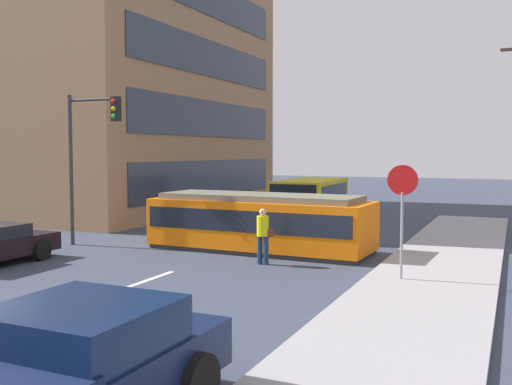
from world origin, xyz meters
The scene contains 13 objects.
ground_plane centered at (0.00, 10.00, 0.00)m, with size 120.00×120.00×0.00m, color #353D4F.
sidewalk_curb_right centered at (6.80, 6.00, 0.07)m, with size 3.20×36.00×0.14m, color #989599.
lane_stripe_1 centered at (0.00, 2.00, 0.01)m, with size 0.16×2.40×0.01m, color silver.
lane_stripe_2 centered at (0.00, 6.00, 0.01)m, with size 0.16×2.40×0.01m, color silver.
lane_stripe_3 centered at (0.00, 17.42, 0.01)m, with size 0.16×2.40×0.01m, color silver.
lane_stripe_4 centered at (0.00, 23.42, 0.01)m, with size 0.16×2.40×0.01m, color silver.
corner_building centered at (-14.50, 21.48, 11.20)m, with size 16.17×17.67×22.40m.
streetcar_tram centered at (0.82, 11.42, 0.99)m, with size 7.64×2.84×1.92m.
city_bus centered at (-0.70, 21.24, 1.11)m, with size 2.72×5.82×1.94m.
pedestrian_crossing centered at (1.88, 9.23, 0.94)m, with size 0.50×0.36×1.67m.
pickup_truck_parked centered at (4.02, -1.74, 0.80)m, with size 2.34×5.03×1.55m.
stop_sign centered at (6.11, 8.24, 2.19)m, with size 0.76×0.07×2.88m.
traffic_light_mast centered at (-5.05, 9.85, 3.69)m, with size 2.22×0.33×5.35m.
Camera 1 is at (8.70, -6.65, 3.35)m, focal length 41.23 mm.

